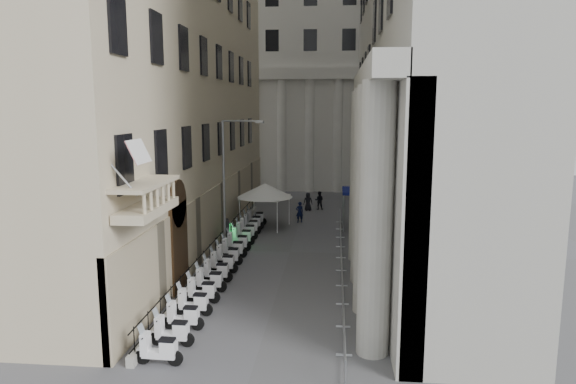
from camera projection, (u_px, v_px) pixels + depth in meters
name	position (u px, v px, depth m)	size (l,w,h in m)	color
far_building	(312.00, 55.00, 58.40)	(22.00, 10.00, 30.00)	beige
iron_fence	(219.00, 256.00, 31.75)	(0.30, 28.00, 1.40)	black
blue_awning	(352.00, 229.00, 38.84)	(1.60, 3.00, 3.00)	navy
flag	(148.00, 356.00, 18.95)	(1.00, 1.40, 8.20)	#9E0C11
scooter_0	(160.00, 365.00, 18.26)	(0.56, 1.40, 1.50)	white
scooter_1	(173.00, 346.00, 19.72)	(0.56, 1.40, 1.50)	white
scooter_2	(184.00, 329.00, 21.17)	(0.56, 1.40, 1.50)	white
scooter_3	(194.00, 315.00, 22.63)	(0.56, 1.40, 1.50)	white
scooter_4	(202.00, 303.00, 24.08)	(0.56, 1.40, 1.50)	white
scooter_5	(210.00, 292.00, 25.54)	(0.56, 1.40, 1.50)	white
scooter_6	(217.00, 282.00, 27.00)	(0.56, 1.40, 1.50)	white
scooter_7	(223.00, 273.00, 28.45)	(0.56, 1.40, 1.50)	white
scooter_8	(228.00, 265.00, 29.91)	(0.56, 1.40, 1.50)	white
scooter_9	(233.00, 257.00, 31.37)	(0.56, 1.40, 1.50)	white
scooter_10	(238.00, 251.00, 32.82)	(0.56, 1.40, 1.50)	white
scooter_11	(242.00, 245.00, 34.28)	(0.56, 1.40, 1.50)	white
scooter_12	(246.00, 239.00, 35.74)	(0.56, 1.40, 1.50)	white
scooter_13	(250.00, 234.00, 37.19)	(0.56, 1.40, 1.50)	white
scooter_14	(253.00, 229.00, 38.65)	(0.56, 1.40, 1.50)	white
scooter_15	(256.00, 225.00, 40.11)	(0.56, 1.40, 1.50)	white
barrier_0	(345.00, 373.00, 17.70)	(0.60, 2.40, 1.10)	#B0B2B8
barrier_1	(344.00, 341.00, 20.16)	(0.60, 2.40, 1.10)	#B0B2B8
barrier_2	(343.00, 315.00, 22.62)	(0.60, 2.40, 1.10)	#B0B2B8
barrier_3	(342.00, 295.00, 25.07)	(0.60, 2.40, 1.10)	#B0B2B8
barrier_4	(342.00, 278.00, 27.53)	(0.60, 2.40, 1.10)	#B0B2B8
barrier_5	(341.00, 264.00, 29.99)	(0.60, 2.40, 1.10)	#B0B2B8
barrier_6	(341.00, 252.00, 32.44)	(0.60, 2.40, 1.10)	#B0B2B8
barrier_7	(340.00, 242.00, 34.90)	(0.60, 2.40, 1.10)	#B0B2B8
barrier_8	(340.00, 233.00, 37.35)	(0.60, 2.40, 1.10)	#B0B2B8
barrier_9	(340.00, 226.00, 39.81)	(0.60, 2.40, 1.10)	#B0B2B8
security_tent	(262.00, 190.00, 39.17)	(4.19, 4.19, 3.40)	white
street_lamp	(229.00, 174.00, 32.15)	(2.70, 0.48, 8.30)	gray
info_kiosk	(227.00, 233.00, 33.47)	(0.55, 0.91, 1.86)	black
pedestrian_a	(300.00, 212.00, 40.82)	(0.61, 0.40, 1.67)	black
pedestrian_b	(319.00, 200.00, 46.04)	(0.81, 0.63, 1.66)	black
pedestrian_c	(308.00, 202.00, 45.48)	(0.80, 0.52, 1.64)	black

